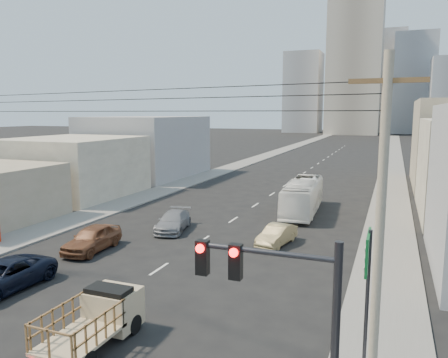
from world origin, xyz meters
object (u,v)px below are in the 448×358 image
Objects in this scene: navy_pickup at (3,276)px; sedan_grey at (173,221)px; green_sign at (367,269)px; utility_pole at (379,249)px; sedan_brown at (92,238)px; traffic_signal at (287,323)px; city_bus at (303,196)px; flatbed_pickup at (95,317)px; sedan_tan at (277,235)px.

sedan_grey is (2.56, 12.69, -0.04)m from navy_pickup.
utility_pole reaches higher than green_sign.
sedan_brown is 20.23m from traffic_signal.
navy_pickup is 0.52× the size of utility_pole.
city_bus reaches higher than sedan_brown.
city_bus is 1.72× the size of traffic_signal.
sedan_grey is at bearing 107.55° from flatbed_pickup.
sedan_brown is (-10.17, -15.27, -0.65)m from city_bus.
sedan_grey is 22.37m from utility_pole.
green_sign is at bearing 7.89° from flatbed_pickup.
utility_pole is (6.82, -25.62, 3.75)m from city_bus.
flatbed_pickup is 0.43× the size of city_bus.
sedan_brown is (0.09, 6.63, 0.07)m from navy_pickup.
green_sign is at bearing 74.45° from traffic_signal.
navy_pickup is 1.11× the size of sedan_grey.
sedan_grey reaches higher than sedan_tan.
flatbed_pickup is 11.70m from sedan_brown.
sedan_grey is (-4.81, 15.21, -0.41)m from flatbed_pickup.
green_sign reaches higher than city_bus.
navy_pickup is 1.12× the size of sedan_brown.
traffic_signal reaches higher than sedan_grey.
navy_pickup is 1.34× the size of sedan_tan.
utility_pole is at bearing -61.20° from sedan_grey.
navy_pickup is 0.87× the size of traffic_signal.
traffic_signal is (4.85, -18.29, 3.44)m from sedan_tan.
sedan_tan is 0.39× the size of utility_pole.
utility_pole reaches higher than sedan_tan.
green_sign is (6.24, -13.29, 3.10)m from sedan_tan.
flatbed_pickup is at bearing -16.89° from navy_pickup.
flatbed_pickup is at bearing -100.15° from city_bus.
sedan_tan is at bearing 77.88° from flatbed_pickup.
flatbed_pickup reaches higher than sedan_grey.
navy_pickup is 12.94m from sedan_grey.
navy_pickup is at bearing -120.70° from sedan_tan.
green_sign is at bearing -54.50° from sedan_tan.
navy_pickup reaches higher than sedan_grey.
sedan_brown is 6.54m from sedan_grey.
sedan_grey is at bearing 80.60° from navy_pickup.
navy_pickup is at bearing -94.24° from sedan_brown.
flatbed_pickup is 7.80m from navy_pickup.
sedan_grey is 0.47× the size of utility_pole.
flatbed_pickup is at bearing -54.99° from sedan_brown.
green_sign is 0.50× the size of utility_pole.
utility_pole reaches higher than sedan_grey.
sedan_brown is 11.75m from sedan_tan.
utility_pole reaches higher than flatbed_pickup.
flatbed_pickup is 1.14× the size of sedan_tan.
flatbed_pickup is 0.88× the size of green_sign.
flatbed_pickup is 0.95× the size of sedan_brown.
sedan_tan is 15.00m from green_sign.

